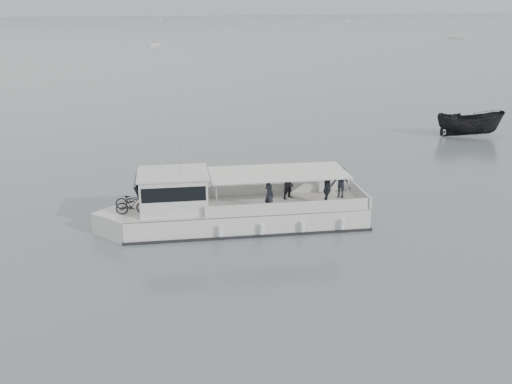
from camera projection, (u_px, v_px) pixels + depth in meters
name	position (u px, v px, depth m)	size (l,w,h in m)	color
ground	(226.00, 241.00, 25.15)	(1400.00, 1400.00, 0.00)	#505B5F
tour_boat	(223.00, 210.00, 26.41)	(12.54, 6.41, 5.32)	silver
dark_motorboat	(470.00, 124.00, 44.70)	(1.99, 5.28, 2.04)	black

